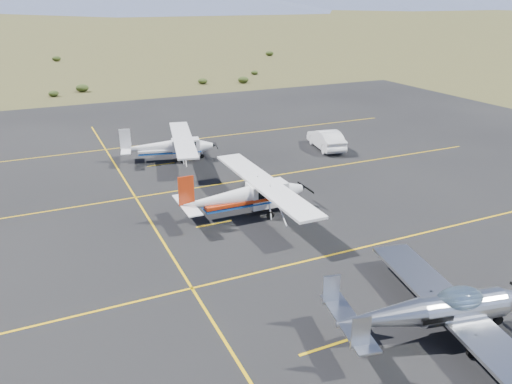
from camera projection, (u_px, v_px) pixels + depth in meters
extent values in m
plane|color=#383D1C|center=(340.00, 280.00, 21.35)|extent=(1600.00, 1600.00, 0.00)
cube|color=black|center=(269.00, 218.00, 27.26)|extent=(72.00, 72.00, 0.02)
cube|color=silver|center=(457.00, 312.00, 17.72)|extent=(3.59, 10.26, 0.14)
ellipsoid|color=#99BFD8|center=(460.00, 300.00, 17.52)|extent=(2.02, 1.40, 0.92)
cube|color=silver|center=(349.00, 322.00, 16.71)|extent=(1.44, 3.47, 0.07)
cube|color=silver|center=(361.00, 332.00, 15.37)|extent=(0.62, 0.19, 1.13)
cube|color=silver|center=(331.00, 290.00, 17.61)|extent=(0.62, 0.19, 1.13)
cylinder|color=black|center=(498.00, 320.00, 18.34)|extent=(0.40, 0.17, 0.38)
cylinder|color=black|center=(473.00, 352.00, 16.67)|extent=(0.47, 0.21, 0.45)
cylinder|color=black|center=(429.00, 306.00, 19.12)|extent=(0.47, 0.21, 0.45)
cube|color=white|center=(267.00, 194.00, 27.75)|extent=(2.17, 1.15, 1.33)
cube|color=white|center=(264.00, 183.00, 27.42)|extent=(1.60, 10.83, 0.14)
cube|color=black|center=(267.00, 189.00, 27.64)|extent=(1.58, 1.18, 0.54)
cube|color=#BA300F|center=(246.00, 199.00, 27.29)|extent=(4.93, 1.18, 0.18)
cube|color=#BA300F|center=(186.00, 191.00, 25.63)|extent=(0.84, 0.07, 1.57)
cube|color=white|center=(187.00, 205.00, 25.92)|extent=(0.76, 3.15, 0.06)
cylinder|color=black|center=(287.00, 204.00, 28.55)|extent=(0.35, 0.10, 0.35)
cylinder|color=black|center=(270.00, 215.00, 27.06)|extent=(0.43, 0.13, 0.43)
cylinder|color=black|center=(255.00, 202.00, 28.81)|extent=(0.43, 0.13, 0.43)
cube|color=white|center=(186.00, 147.00, 36.60)|extent=(2.16, 1.44, 1.22)
cube|color=white|center=(183.00, 139.00, 36.33)|extent=(3.52, 9.99, 0.13)
cube|color=black|center=(185.00, 144.00, 36.51)|extent=(1.64, 1.36, 0.50)
cube|color=white|center=(170.00, 149.00, 36.40)|extent=(4.63, 2.01, 0.16)
cube|color=white|center=(125.00, 139.00, 35.45)|extent=(0.76, 0.23, 1.44)
cube|color=white|center=(126.00, 149.00, 35.72)|extent=(1.29, 2.97, 0.05)
cylinder|color=black|center=(202.00, 156.00, 37.12)|extent=(0.34, 0.16, 0.32)
cylinder|color=black|center=(183.00, 161.00, 35.96)|extent=(0.41, 0.20, 0.40)
cylinder|color=black|center=(182.00, 153.00, 37.68)|extent=(0.41, 0.20, 0.40)
imported|color=white|center=(326.00, 139.00, 39.29)|extent=(2.43, 4.85, 1.53)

